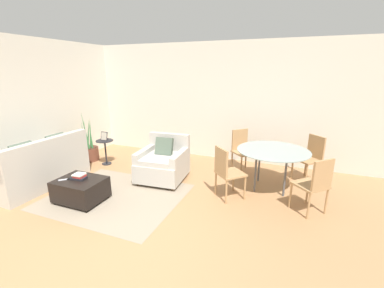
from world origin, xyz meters
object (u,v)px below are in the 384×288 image
couch (40,169)px  dining_chair_far_left (242,148)px  side_table (105,148)px  dining_chair_near_left (226,170)px  tv_remote_secondary (64,180)px  potted_plant (89,151)px  ottoman (81,189)px  book_stack (79,177)px  tv_remote_primary (71,178)px  dining_chair_far_right (311,155)px  picture_frame (104,136)px  armchair (163,163)px  dining_chair_near_right (315,182)px  dining_table (273,154)px

couch → dining_chair_far_left: bearing=32.1°
side_table → dining_chair_near_left: dining_chair_near_left is taller
couch → tv_remote_secondary: couch is taller
potted_plant → dining_chair_near_left: 3.63m
ottoman → dining_chair_near_left: size_ratio=0.84×
book_stack → tv_remote_primary: size_ratio=1.74×
ottoman → dining_chair_far_right: 4.28m
picture_frame → tv_remote_secondary: bearing=-71.6°
couch → tv_remote_primary: 1.06m
tv_remote_primary → dining_chair_far_left: 3.36m
ottoman → dining_chair_far_right: (3.57, 2.35, 0.30)m
potted_plant → side_table: bearing=-7.5°
armchair → picture_frame: size_ratio=5.00×
couch → dining_chair_far_right: 5.23m
book_stack → picture_frame: (-0.76, 1.55, 0.25)m
dining_chair_far_left → dining_chair_far_right: bearing=-0.0°
armchair → dining_chair_far_left: dining_chair_far_left is taller
book_stack → tv_remote_secondary: (-0.20, -0.13, -0.03)m
armchair → picture_frame: armchair is taller
picture_frame → dining_chair_far_left: (2.99, 0.78, -0.16)m
ottoman → dining_chair_near_left: bearing=24.3°
dining_chair_near_right → armchair: bearing=173.5°
potted_plant → picture_frame: bearing=-7.5°
tv_remote_secondary → picture_frame: picture_frame is taller
tv_remote_secondary → ottoman: bearing=24.7°
book_stack → tv_remote_primary: book_stack is taller
picture_frame → dining_chair_far_right: dining_chair_far_right is taller
dining_chair_near_left → dining_chair_far_left: (0.00, 1.36, 0.00)m
dining_chair_far_right → ottoman: bearing=-146.6°
book_stack → dining_table: (2.92, 1.65, 0.25)m
couch → dining_chair_near_left: couch is taller
book_stack → dining_chair_near_left: 2.44m
potted_plant → dining_chair_far_right: potted_plant is taller
picture_frame → dining_chair_far_right: (4.35, 0.78, -0.16)m
ottoman → side_table: 1.77m
armchair → book_stack: 1.56m
tv_remote_secondary → picture_frame: size_ratio=0.76×
dining_chair_near_left → dining_chair_far_right: size_ratio=1.00×
tv_remote_secondary → dining_table: dining_table is taller
tv_remote_secondary → dining_chair_near_right: bearing=16.2°
couch → tv_remote_secondary: (0.98, -0.32, 0.07)m
book_stack → dining_chair_far_left: 3.23m
side_table → dining_chair_near_left: bearing=-10.9°
ottoman → dining_chair_near_right: 3.72m
dining_chair_far_left → dining_chair_near_left: bearing=-90.0°
book_stack → dining_chair_near_left: dining_chair_near_left is taller
potted_plant → dining_chair_far_left: (3.56, 0.70, 0.29)m
ottoman → side_table: (-0.78, 1.58, 0.19)m
armchair → potted_plant: (-2.21, 0.34, -0.12)m
picture_frame → couch: bearing=-107.1°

